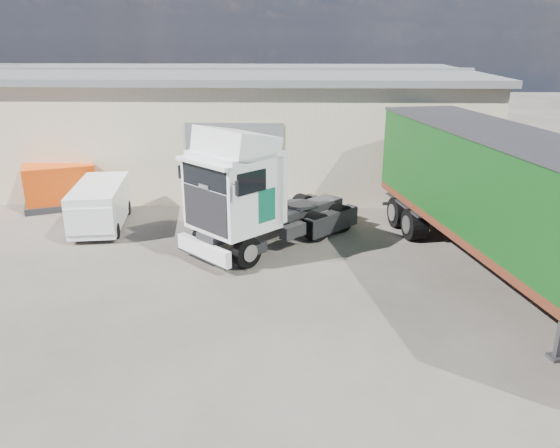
{
  "coord_description": "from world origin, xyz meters",
  "views": [
    {
      "loc": [
        0.61,
        -12.27,
        6.99
      ],
      "look_at": [
        0.12,
        3.0,
        1.67
      ],
      "focal_mm": 35.0,
      "sensor_mm": 36.0,
      "label": 1
    }
  ],
  "objects_px": {
    "box_trailer": "(506,194)",
    "orange_skip": "(61,188)",
    "tractor_unit": "(252,198)",
    "panel_van": "(99,206)"
  },
  "relations": [
    {
      "from": "tractor_unit",
      "to": "orange_skip",
      "type": "xyz_separation_m",
      "value": [
        -8.52,
        4.61,
        -1.0
      ]
    },
    {
      "from": "box_trailer",
      "to": "orange_skip",
      "type": "xyz_separation_m",
      "value": [
        -16.05,
        6.79,
        -1.85
      ]
    },
    {
      "from": "tractor_unit",
      "to": "panel_van",
      "type": "distance_m",
      "value": 6.31
    },
    {
      "from": "tractor_unit",
      "to": "panel_van",
      "type": "relative_size",
      "value": 1.45
    },
    {
      "from": "box_trailer",
      "to": "orange_skip",
      "type": "bearing_deg",
      "value": 145.3
    },
    {
      "from": "panel_van",
      "to": "orange_skip",
      "type": "distance_m",
      "value": 3.72
    },
    {
      "from": "box_trailer",
      "to": "orange_skip",
      "type": "relative_size",
      "value": 3.87
    },
    {
      "from": "panel_van",
      "to": "orange_skip",
      "type": "height_order",
      "value": "orange_skip"
    },
    {
      "from": "tractor_unit",
      "to": "orange_skip",
      "type": "distance_m",
      "value": 9.74
    },
    {
      "from": "tractor_unit",
      "to": "box_trailer",
      "type": "relative_size",
      "value": 0.46
    }
  ]
}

